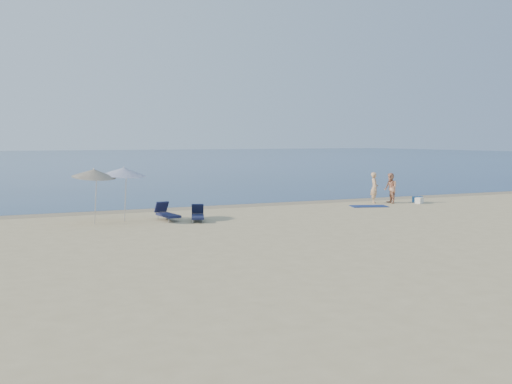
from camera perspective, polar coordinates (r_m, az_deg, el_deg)
sea at (r=112.32m, az=-16.98°, el=2.80°), size 240.00×160.00×0.01m
wet_sand_strip at (r=34.79m, az=2.97°, el=-1.00°), size 240.00×1.60×0.00m
person_left at (r=35.31m, az=10.48°, el=0.38°), size 0.64×0.73×1.68m
person_right at (r=35.41m, az=11.88°, el=0.34°), size 0.79×0.92×1.64m
beach_towel at (r=33.60m, az=10.00°, el=-1.25°), size 2.08×1.57×0.03m
white_bag at (r=35.66m, az=14.30°, el=-0.74°), size 0.47×0.44×0.33m
blue_cooler at (r=36.28m, az=14.16°, el=-0.64°), size 0.49×0.35×0.34m
umbrella_near at (r=27.68m, az=-11.66°, el=1.79°), size 2.43×2.45×2.41m
umbrella_far at (r=27.11m, az=-14.21°, el=1.63°), size 2.25×2.27×2.40m
lounger_left at (r=27.83m, az=-7.91°, el=-1.93°), size 0.70×1.77×0.76m
lounger_right at (r=27.34m, az=-5.20°, el=-2.07°), size 1.02×1.65×0.69m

